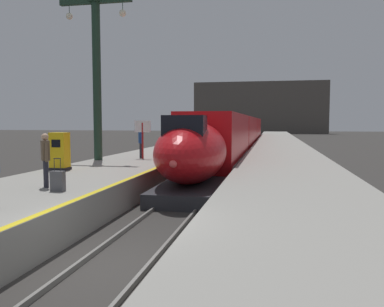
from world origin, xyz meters
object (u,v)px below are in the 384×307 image
at_px(rolling_suitcase, 58,181).
at_px(ticket_machine_yellow, 60,153).
at_px(station_column_mid, 97,62).
at_px(passenger_near_edge, 45,156).
at_px(highspeed_train_main, 239,133).
at_px(departure_info_board, 142,132).
at_px(passenger_mid_platform, 141,141).

bearing_deg(rolling_suitcase, ticket_machine_yellow, 119.08).
relative_size(station_column_mid, rolling_suitcase, 8.77).
height_order(rolling_suitcase, ticket_machine_yellow, ticket_machine_yellow).
distance_m(passenger_near_edge, ticket_machine_yellow, 4.61).
bearing_deg(highspeed_train_main, passenger_near_edge, -97.04).
distance_m(station_column_mid, rolling_suitcase, 10.94).
distance_m(station_column_mid, departure_info_board, 4.43).
bearing_deg(passenger_near_edge, passenger_mid_platform, 92.25).
distance_m(station_column_mid, passenger_mid_platform, 4.90).
relative_size(highspeed_train_main, passenger_mid_platform, 33.54).
relative_size(highspeed_train_main, station_column_mid, 6.58).
distance_m(passenger_mid_platform, departure_info_board, 0.76).
relative_size(highspeed_train_main, ticket_machine_yellow, 35.43).
height_order(highspeed_train_main, ticket_machine_yellow, highspeed_train_main).
bearing_deg(rolling_suitcase, station_column_mid, 107.76).
height_order(highspeed_train_main, passenger_mid_platform, highspeed_train_main).
bearing_deg(passenger_near_edge, highspeed_train_main, 82.96).
height_order(passenger_near_edge, rolling_suitcase, passenger_near_edge).
distance_m(station_column_mid, ticket_machine_yellow, 6.42).
bearing_deg(passenger_near_edge, rolling_suitcase, -37.38).
bearing_deg(passenger_near_edge, station_column_mid, 104.49).
distance_m(passenger_mid_platform, ticket_machine_yellow, 6.40).
xyz_separation_m(rolling_suitcase, departure_info_board, (-0.86, 10.46, 1.20)).
bearing_deg(ticket_machine_yellow, passenger_mid_platform, 76.39).
relative_size(passenger_near_edge, rolling_suitcase, 1.72).
bearing_deg(station_column_mid, highspeed_train_main, 74.08).
height_order(rolling_suitcase, departure_info_board, departure_info_board).
bearing_deg(ticket_machine_yellow, departure_info_board, 72.79).
relative_size(rolling_suitcase, ticket_machine_yellow, 0.61).
relative_size(highspeed_train_main, rolling_suitcase, 57.73).
xyz_separation_m(passenger_near_edge, ticket_machine_yellow, (-1.91, 4.18, -0.25)).
bearing_deg(passenger_mid_platform, station_column_mid, -138.54).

